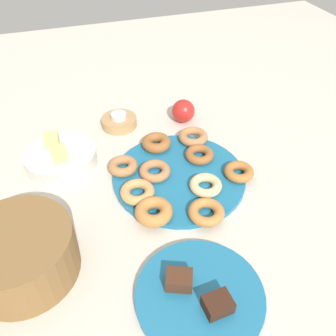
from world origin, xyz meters
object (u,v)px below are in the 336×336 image
(donut_plate, at_px, (179,176))
(tealight, at_px, (119,116))
(cake_plate, at_px, (200,296))
(brownie_near, at_px, (218,304))
(melon_chunk_right, at_px, (52,140))
(basket, at_px, (20,254))
(donut_4, at_px, (155,171))
(donut_9, at_px, (137,192))
(brownie_far, at_px, (179,280))
(donut_5, at_px, (239,172))
(fruit_bowl, at_px, (61,158))
(melon_chunk_left, at_px, (59,154))
(donut_8, at_px, (206,212))
(donut_6, at_px, (154,212))
(candle_holder, at_px, (119,122))
(donut_2, at_px, (193,137))
(donut_0, at_px, (206,185))
(donut_3, at_px, (199,155))
(donut_1, at_px, (156,143))
(apple, at_px, (183,111))
(donut_7, at_px, (123,166))

(donut_plate, bearing_deg, tealight, 18.65)
(cake_plate, xyz_separation_m, brownie_near, (-0.04, -0.02, 0.02))
(donut_plate, relative_size, melon_chunk_right, 9.51)
(basket, bearing_deg, donut_4, -61.08)
(donut_9, distance_m, basket, 0.29)
(donut_plate, bearing_deg, brownie_far, 160.46)
(donut_5, relative_size, fruit_bowl, 0.40)
(brownie_near, xyz_separation_m, melon_chunk_left, (0.48, 0.23, 0.03))
(donut_5, distance_m, basket, 0.54)
(donut_8, bearing_deg, donut_4, 22.42)
(donut_4, bearing_deg, fruit_bowl, 59.22)
(donut_6, height_order, candle_holder, donut_6)
(donut_2, height_order, cake_plate, donut_2)
(donut_0, xyz_separation_m, melon_chunk_right, (0.26, 0.34, 0.04))
(brownie_near, relative_size, basket, 0.23)
(donut_4, xyz_separation_m, donut_5, (-0.07, -0.20, 0.00))
(donut_6, bearing_deg, brownie_far, 178.84)
(donut_3, relative_size, brownie_near, 1.54)
(brownie_near, xyz_separation_m, candle_holder, (0.65, 0.04, -0.02))
(donut_2, bearing_deg, donut_1, 88.34)
(donut_plate, bearing_deg, basket, 112.61)
(donut_0, distance_m, donut_6, 0.15)
(donut_4, distance_m, brownie_near, 0.38)
(donut_1, xyz_separation_m, tealight, (0.15, 0.07, 0.01))
(fruit_bowl, bearing_deg, donut_1, -95.23)
(tealight, height_order, basket, basket)
(apple, bearing_deg, donut_7, 128.32)
(brownie_far, height_order, melon_chunk_right, melon_chunk_right)
(fruit_bowl, height_order, melon_chunk_left, melon_chunk_left)
(donut_4, bearing_deg, donut_9, 134.09)
(cake_plate, bearing_deg, donut_5, -38.33)
(donut_8, bearing_deg, basket, 91.23)
(melon_chunk_right, bearing_deg, donut_6, -147.03)
(donut_1, xyz_separation_m, brownie_near, (-0.49, 0.03, 0.00))
(donut_0, height_order, donut_2, donut_2)
(donut_2, xyz_separation_m, basket, (-0.29, 0.47, 0.03))
(basket, bearing_deg, melon_chunk_right, -14.30)
(donut_9, bearing_deg, brownie_far, -176.57)
(donut_9, bearing_deg, candle_holder, -4.41)
(donut_1, relative_size, donut_2, 0.98)
(cake_plate, relative_size, basket, 1.13)
(donut_1, height_order, fruit_bowl, same)
(brownie_near, height_order, basket, basket)
(donut_5, height_order, fruit_bowl, fruit_bowl)
(donut_4, height_order, fruit_bowl, fruit_bowl)
(donut_6, distance_m, brownie_near, 0.25)
(fruit_bowl, bearing_deg, donut_9, -139.96)
(donut_2, height_order, brownie_near, brownie_near)
(donut_9, distance_m, melon_chunk_left, 0.23)
(donut_5, height_order, donut_6, donut_6)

